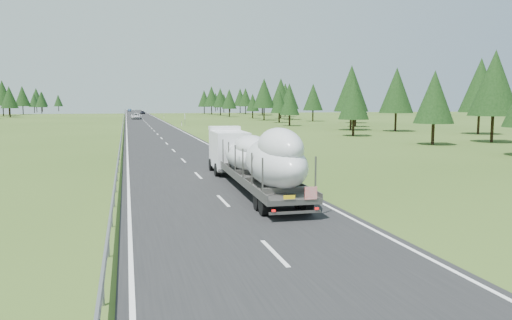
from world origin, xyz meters
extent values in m
plane|color=#324918|center=(0.00, 0.00, 0.00)|extent=(400.00, 400.00, 0.00)
cube|color=black|center=(0.00, 100.00, 0.01)|extent=(10.00, 400.00, 0.02)
cube|color=slate|center=(-5.30, 100.00, 0.60)|extent=(0.08, 400.00, 0.32)
cylinder|color=slate|center=(-5.30, 0.00, 0.30)|extent=(0.10, 0.10, 0.60)
cube|color=silver|center=(6.50, 30.00, 0.50)|extent=(0.12, 0.07, 1.00)
cube|color=black|center=(6.50, 30.00, 0.82)|extent=(0.13, 0.08, 0.12)
cube|color=silver|center=(6.50, 80.00, 0.50)|extent=(0.12, 0.07, 1.00)
cube|color=black|center=(6.50, 80.00, 0.82)|extent=(0.13, 0.08, 0.12)
cube|color=silver|center=(6.50, 130.00, 0.50)|extent=(0.12, 0.07, 1.00)
cube|color=black|center=(6.50, 130.00, 0.82)|extent=(0.13, 0.08, 0.12)
cube|color=silver|center=(6.50, 180.00, 0.50)|extent=(0.12, 0.07, 1.00)
cube|color=black|center=(6.50, 180.00, 0.82)|extent=(0.13, 0.08, 0.12)
cube|color=silver|center=(6.50, 230.00, 0.50)|extent=(0.12, 0.07, 1.00)
cube|color=black|center=(6.50, 230.00, 0.82)|extent=(0.13, 0.08, 0.12)
cube|color=silver|center=(6.50, 280.00, 0.50)|extent=(0.12, 0.07, 1.00)
cube|color=black|center=(6.50, 280.00, 0.82)|extent=(0.13, 0.08, 0.12)
cube|color=silver|center=(6.50, 330.00, 0.50)|extent=(0.12, 0.07, 1.00)
cube|color=black|center=(6.50, 330.00, 0.82)|extent=(0.13, 0.08, 0.12)
cylinder|color=slate|center=(7.20, 80.00, 1.00)|extent=(0.08, 0.08, 2.00)
cube|color=silver|center=(7.20, 80.00, 2.00)|extent=(0.05, 0.90, 1.20)
cylinder|color=black|center=(39.18, 27.99, 1.93)|extent=(0.36, 0.36, 3.86)
cone|color=black|center=(39.18, 27.99, 7.30)|extent=(6.01, 6.01, 8.05)
cylinder|color=black|center=(48.31, 41.95, 2.00)|extent=(0.36, 0.36, 3.99)
cone|color=black|center=(48.31, 41.95, 7.54)|extent=(6.21, 6.21, 8.32)
cylinder|color=black|center=(39.79, 52.00, 1.84)|extent=(0.36, 0.36, 3.68)
cone|color=black|center=(39.79, 52.00, 6.94)|extent=(5.72, 5.72, 7.66)
cylinder|color=black|center=(40.18, 68.20, 1.49)|extent=(0.36, 0.36, 2.97)
cone|color=black|center=(40.18, 68.20, 5.62)|extent=(4.63, 4.63, 6.20)
cylinder|color=black|center=(47.74, 84.83, 1.73)|extent=(0.36, 0.36, 3.46)
cone|color=black|center=(47.74, 84.83, 6.54)|extent=(5.38, 5.38, 7.21)
cylinder|color=black|center=(42.21, 97.29, 1.65)|extent=(0.36, 0.36, 3.30)
cone|color=black|center=(42.21, 97.29, 6.23)|extent=(5.13, 5.13, 6.87)
cylinder|color=black|center=(40.00, 110.03, 1.74)|extent=(0.36, 0.36, 3.49)
cone|color=black|center=(40.00, 110.03, 6.59)|extent=(5.43, 5.43, 7.27)
cylinder|color=black|center=(40.99, 121.24, 2.08)|extent=(0.36, 0.36, 4.16)
cone|color=black|center=(40.99, 121.24, 7.86)|extent=(6.47, 6.47, 8.66)
cylinder|color=black|center=(48.29, 139.44, 1.94)|extent=(0.36, 0.36, 3.88)
cone|color=black|center=(48.29, 139.44, 7.33)|extent=(6.04, 6.04, 8.09)
cylinder|color=black|center=(44.09, 153.69, 1.92)|extent=(0.36, 0.36, 3.84)
cone|color=black|center=(44.09, 153.69, 7.25)|extent=(5.97, 5.97, 8.00)
cylinder|color=black|center=(47.92, 168.09, 2.13)|extent=(0.36, 0.36, 4.27)
cone|color=black|center=(47.92, 168.09, 8.06)|extent=(6.64, 6.64, 8.89)
cylinder|color=black|center=(43.62, 178.62, 1.84)|extent=(0.36, 0.36, 3.68)
cone|color=black|center=(43.62, 178.62, 6.94)|extent=(5.72, 5.72, 7.66)
cylinder|color=black|center=(44.19, 191.27, 1.87)|extent=(0.36, 0.36, 3.74)
cone|color=black|center=(44.19, 191.27, 7.07)|extent=(5.82, 5.82, 7.79)
cylinder|color=black|center=(39.59, 205.41, 1.52)|extent=(0.36, 0.36, 3.03)
cone|color=black|center=(39.59, 205.41, 5.72)|extent=(4.71, 4.71, 6.31)
cylinder|color=black|center=(46.03, 222.23, 1.66)|extent=(0.36, 0.36, 3.32)
cone|color=black|center=(46.03, 222.23, 6.27)|extent=(5.17, 5.17, 6.92)
cylinder|color=black|center=(40.79, 234.71, 1.68)|extent=(0.36, 0.36, 3.36)
cone|color=black|center=(40.79, 234.71, 6.35)|extent=(5.23, 5.23, 7.00)
cylinder|color=black|center=(41.07, 249.53, 1.47)|extent=(0.36, 0.36, 2.94)
cone|color=black|center=(41.07, 249.53, 5.54)|extent=(4.57, 4.57, 6.12)
cylinder|color=black|center=(46.68, 261.98, 1.52)|extent=(0.36, 0.36, 3.04)
cone|color=black|center=(46.68, 261.98, 5.74)|extent=(4.73, 4.73, 6.33)
cylinder|color=black|center=(30.00, 26.74, 1.47)|extent=(0.36, 0.36, 2.94)
cone|color=black|center=(30.00, 26.74, 5.56)|extent=(4.58, 4.58, 6.13)
cylinder|color=black|center=(27.60, 42.89, 1.44)|extent=(0.36, 0.36, 2.87)
cone|color=black|center=(27.60, 42.89, 5.43)|extent=(4.47, 4.47, 5.99)
cylinder|color=black|center=(33.93, 57.16, 1.95)|extent=(0.36, 0.36, 3.89)
cone|color=black|center=(33.93, 57.16, 7.35)|extent=(6.06, 6.06, 8.11)
cylinder|color=black|center=(28.45, 74.99, 1.33)|extent=(0.36, 0.36, 2.65)
cone|color=black|center=(28.45, 74.99, 5.01)|extent=(4.12, 4.12, 5.52)
cylinder|color=black|center=(31.41, 91.84, 1.35)|extent=(0.36, 0.36, 2.71)
cone|color=black|center=(31.41, 91.84, 5.11)|extent=(4.21, 4.21, 5.64)
cylinder|color=black|center=(31.90, 107.41, 1.94)|extent=(0.36, 0.36, 3.88)
cone|color=black|center=(31.90, 107.41, 7.32)|extent=(6.03, 6.03, 8.07)
cylinder|color=black|center=(32.76, 123.55, 1.28)|extent=(0.36, 0.36, 2.56)
cone|color=black|center=(32.76, 123.55, 4.83)|extent=(3.98, 3.98, 5.33)
cylinder|color=black|center=(28.88, 140.03, 1.59)|extent=(0.36, 0.36, 3.18)
cone|color=black|center=(28.88, 140.03, 6.01)|extent=(4.95, 4.95, 6.63)
cylinder|color=black|center=(29.32, 158.83, 1.74)|extent=(0.36, 0.36, 3.47)
cone|color=black|center=(29.32, 158.83, 6.56)|extent=(5.40, 5.40, 7.23)
cylinder|color=black|center=(28.45, 173.30, 1.92)|extent=(0.36, 0.36, 3.84)
cone|color=black|center=(28.45, 173.30, 7.26)|extent=(5.98, 5.98, 8.01)
cylinder|color=black|center=(27.72, 187.76, 1.72)|extent=(0.36, 0.36, 3.44)
cone|color=black|center=(27.72, 187.76, 6.49)|extent=(5.34, 5.34, 7.16)
cylinder|color=black|center=(-41.22, 153.69, 1.73)|extent=(0.36, 0.36, 3.46)
cone|color=black|center=(-41.22, 153.69, 6.54)|extent=(5.39, 5.39, 7.21)
cylinder|color=black|center=(-46.35, 168.09, 2.15)|extent=(0.36, 0.36, 4.29)
cone|color=black|center=(-46.35, 168.09, 8.11)|extent=(6.68, 6.68, 8.94)
cylinder|color=black|center=(-46.61, 178.62, 1.69)|extent=(0.36, 0.36, 3.37)
cone|color=black|center=(-46.61, 178.62, 6.37)|extent=(5.24, 5.24, 7.02)
cylinder|color=black|center=(-44.19, 191.27, 1.94)|extent=(0.36, 0.36, 3.88)
cone|color=black|center=(-44.19, 191.27, 7.32)|extent=(6.03, 6.03, 8.08)
cylinder|color=black|center=(-39.43, 205.41, 1.60)|extent=(0.36, 0.36, 3.20)
cone|color=black|center=(-39.43, 205.41, 6.04)|extent=(4.98, 4.98, 6.67)
cylinder|color=black|center=(-45.05, 222.23, 1.55)|extent=(0.36, 0.36, 3.10)
cone|color=black|center=(-45.05, 222.23, 5.86)|extent=(4.82, 4.82, 6.46)
cylinder|color=black|center=(-46.04, 234.71, 2.00)|extent=(0.36, 0.36, 3.99)
cone|color=black|center=(-46.04, 234.71, 7.54)|extent=(6.21, 6.21, 8.31)
cylinder|color=black|center=(-45.76, 249.53, 1.76)|extent=(0.36, 0.36, 3.51)
cone|color=black|center=(-45.76, 249.53, 6.64)|extent=(5.47, 5.47, 7.32)
cylinder|color=black|center=(-39.54, 261.98, 1.53)|extent=(0.36, 0.36, 3.06)
cone|color=black|center=(-39.54, 261.98, 5.78)|extent=(4.76, 4.76, 6.37)
cube|color=white|center=(2.27, 9.63, 1.69)|extent=(2.37, 4.52, 2.50)
cube|color=black|center=(2.27, 11.90, 2.14)|extent=(2.05, 0.14, 1.25)
cube|color=white|center=(2.27, 11.59, 3.07)|extent=(2.26, 1.14, 0.27)
cube|color=#5A5855|center=(2.27, 8.74, 0.49)|extent=(2.31, 2.74, 0.22)
cylinder|color=black|center=(1.25, 11.23, 0.45)|extent=(0.34, 0.90, 0.89)
cylinder|color=black|center=(3.30, 11.23, 0.45)|extent=(0.34, 0.90, 0.89)
cylinder|color=black|center=(1.25, 8.38, 0.45)|extent=(0.34, 0.90, 0.89)
cylinder|color=black|center=(3.30, 8.38, 0.45)|extent=(0.34, 0.90, 0.89)
cube|color=#5A5855|center=(2.27, 1.16, 0.82)|extent=(2.79, 12.55, 0.23)
cube|color=#5A5855|center=(1.09, 1.16, 1.04)|extent=(0.44, 12.47, 0.21)
cube|color=#5A5855|center=(3.46, 1.16, 1.04)|extent=(0.44, 12.47, 0.21)
cube|color=#5A5855|center=(1.09, -4.19, 1.78)|extent=(0.06, 0.06, 1.69)
cube|color=#5A5855|center=(3.46, -4.19, 1.78)|extent=(0.06, 0.06, 1.69)
cube|color=#5A5855|center=(1.09, -2.05, 1.78)|extent=(0.06, 0.06, 1.69)
cube|color=#5A5855|center=(3.46, -2.05, 1.78)|extent=(0.06, 0.06, 1.69)
cube|color=#5A5855|center=(1.09, 0.09, 1.78)|extent=(0.06, 0.06, 1.69)
cube|color=#5A5855|center=(3.46, 0.09, 1.78)|extent=(0.06, 0.06, 1.69)
cube|color=#5A5855|center=(1.09, 2.23, 1.78)|extent=(0.06, 0.06, 1.69)
cube|color=#5A5855|center=(3.46, 2.23, 1.78)|extent=(0.06, 0.06, 1.69)
cube|color=#5A5855|center=(1.09, 4.37, 1.78)|extent=(0.06, 0.06, 1.69)
cube|color=#5A5855|center=(3.46, 4.37, 1.78)|extent=(0.06, 0.06, 1.69)
cube|color=#5A5855|center=(1.09, 6.51, 1.78)|extent=(0.06, 0.06, 1.69)
cube|color=#5A5855|center=(3.46, 6.51, 1.78)|extent=(0.06, 0.06, 1.69)
cylinder|color=black|center=(1.29, -3.65, 0.45)|extent=(0.38, 0.90, 0.89)
cylinder|color=black|center=(3.25, -3.65, 0.45)|extent=(0.38, 0.90, 0.89)
cylinder|color=black|center=(1.29, -2.58, 0.45)|extent=(0.38, 0.90, 0.89)
cylinder|color=black|center=(3.25, -2.58, 0.45)|extent=(0.38, 0.90, 0.89)
cube|color=#5A5855|center=(2.27, -5.03, 0.40)|extent=(2.23, 0.18, 0.11)
cube|color=red|center=(2.94, -5.10, 1.20)|extent=(0.54, 0.05, 0.53)
cube|color=yellow|center=(2.00, -5.10, 1.07)|extent=(0.49, 0.05, 0.16)
cube|color=red|center=(1.34, -5.10, 0.53)|extent=(0.16, 0.06, 0.09)
cube|color=red|center=(3.21, -5.10, 0.53)|extent=(0.16, 0.06, 0.09)
ellipsoid|color=silver|center=(2.27, -1.69, 2.08)|extent=(2.61, 6.83, 2.30)
ellipsoid|color=silver|center=(2.27, -2.54, 2.89)|extent=(1.96, 4.33, 1.84)
ellipsoid|color=silver|center=(2.27, 4.37, 1.79)|extent=(2.69, 6.60, 1.71)
ellipsoid|color=silver|center=(2.27, 3.55, 2.39)|extent=(2.02, 4.19, 1.37)
imported|color=silver|center=(-1.81, 124.01, 0.87)|extent=(3.20, 6.38, 1.73)
imported|color=black|center=(1.96, 186.24, 0.68)|extent=(1.98, 4.12, 1.36)
imported|color=#182C44|center=(-2.76, 245.34, 0.69)|extent=(1.68, 4.26, 1.38)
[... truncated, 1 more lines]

